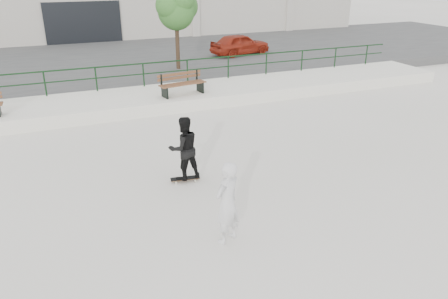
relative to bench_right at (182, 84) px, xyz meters
name	(u,v)px	position (x,y,z in m)	size (l,w,h in m)	color
ground	(213,226)	(-2.13, -8.90, -0.94)	(120.00, 120.00, 0.00)	beige
ledge	(128,102)	(-2.13, 0.60, -0.69)	(30.00, 3.00, 0.50)	white
parking_strip	(98,63)	(-2.13, 9.10, -0.69)	(60.00, 14.00, 0.50)	#3F3F3F
railing	(120,71)	(-2.13, 1.90, 0.30)	(28.00, 0.06, 1.03)	black
bench_right	(182,84)	(0.00, 0.00, 0.00)	(2.00, 0.87, 0.89)	brown
tree	(176,7)	(1.35, 4.79, 2.56)	(2.25, 2.00, 4.01)	#3D2B1E
red_car	(240,44)	(5.83, 7.03, 0.17)	(1.45, 3.61, 1.23)	maroon
skateboard	(185,179)	(-2.03, -6.55, -0.87)	(0.80, 0.32, 0.09)	black
standing_skater	(184,148)	(-2.03, -6.55, 0.02)	(0.84, 0.65, 1.73)	black
seated_skater	(227,203)	(-2.07, -9.54, -0.03)	(0.66, 0.43, 1.82)	silver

